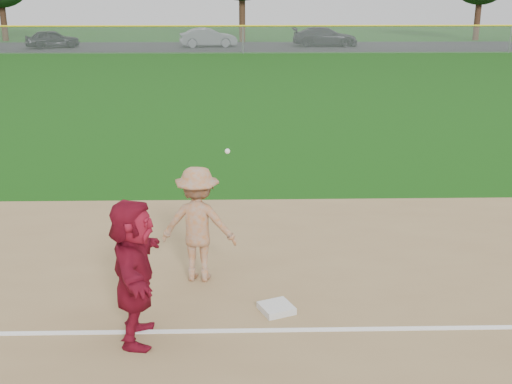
{
  "coord_description": "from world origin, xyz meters",
  "views": [
    {
      "loc": [
        -0.25,
        -8.63,
        4.5
      ],
      "look_at": [
        0.0,
        1.5,
        1.3
      ],
      "focal_mm": 45.0,
      "sensor_mm": 36.0,
      "label": 1
    }
  ],
  "objects_px": {
    "first_base": "(276,308)",
    "car_left": "(52,39)",
    "base_runner": "(134,272)",
    "car_right": "(325,37)",
    "car_mid": "(208,37)"
  },
  "relations": [
    {
      "from": "car_mid",
      "to": "car_right",
      "type": "distance_m",
      "value": 9.72
    },
    {
      "from": "first_base",
      "to": "base_runner",
      "type": "distance_m",
      "value": 2.25
    },
    {
      "from": "first_base",
      "to": "car_mid",
      "type": "height_order",
      "value": "car_mid"
    },
    {
      "from": "car_right",
      "to": "car_left",
      "type": "bearing_deg",
      "value": 93.96
    },
    {
      "from": "base_runner",
      "to": "car_mid",
      "type": "bearing_deg",
      "value": -2.33
    },
    {
      "from": "first_base",
      "to": "car_right",
      "type": "relative_size",
      "value": 0.08
    },
    {
      "from": "first_base",
      "to": "car_left",
      "type": "relative_size",
      "value": 0.1
    },
    {
      "from": "base_runner",
      "to": "car_left",
      "type": "xyz_separation_m",
      "value": [
        -13.8,
        46.04,
        -0.27
      ]
    },
    {
      "from": "first_base",
      "to": "base_runner",
      "type": "height_order",
      "value": "base_runner"
    },
    {
      "from": "car_left",
      "to": "car_mid",
      "type": "distance_m",
      "value": 12.61
    },
    {
      "from": "first_base",
      "to": "car_left",
      "type": "distance_m",
      "value": 47.96
    },
    {
      "from": "base_runner",
      "to": "car_right",
      "type": "height_order",
      "value": "base_runner"
    },
    {
      "from": "car_right",
      "to": "base_runner",
      "type": "bearing_deg",
      "value": 171.13
    },
    {
      "from": "first_base",
      "to": "base_runner",
      "type": "bearing_deg",
      "value": -158.9
    },
    {
      "from": "first_base",
      "to": "car_mid",
      "type": "xyz_separation_m",
      "value": [
        -3.1,
        45.94,
        0.71
      ]
    }
  ]
}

